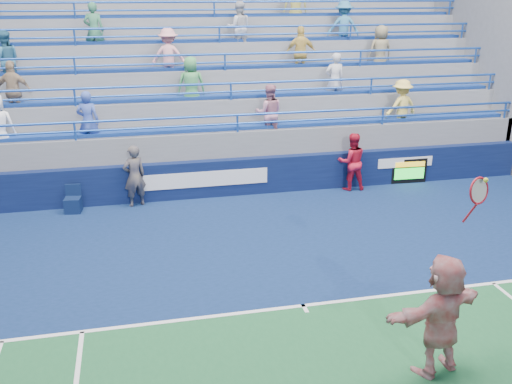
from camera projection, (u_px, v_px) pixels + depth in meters
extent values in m
plane|color=#333538|center=(303.00, 307.00, 10.96)|extent=(120.00, 120.00, 0.00)
cube|color=#0D2244|center=(275.00, 257.00, 12.98)|extent=(18.00, 8.40, 0.02)
cube|color=white|center=(303.00, 306.00, 10.95)|extent=(11.00, 0.10, 0.01)
cube|color=white|center=(305.00, 308.00, 10.86)|extent=(0.08, 0.30, 0.01)
cube|color=#0A1338|center=(239.00, 177.00, 16.75)|extent=(18.00, 0.30, 1.10)
cube|color=white|center=(206.00, 179.00, 16.38)|extent=(3.60, 0.02, 0.45)
cube|color=white|center=(405.00, 162.00, 17.61)|extent=(1.80, 0.02, 0.30)
cube|color=slate|center=(223.00, 150.00, 19.46)|extent=(18.00, 5.60, 1.10)
cube|color=slate|center=(223.00, 140.00, 19.33)|extent=(18.00, 5.60, 1.85)
cube|color=navy|center=(235.00, 127.00, 16.84)|extent=(17.40, 0.45, 0.10)
cylinder|color=#2151B3|center=(237.00, 115.00, 16.32)|extent=(18.00, 0.07, 0.07)
cube|color=slate|center=(220.00, 126.00, 19.66)|extent=(18.00, 4.60, 2.60)
cube|color=navy|center=(229.00, 96.00, 17.51)|extent=(17.40, 0.45, 0.10)
cylinder|color=#2151B3|center=(231.00, 83.00, 16.99)|extent=(18.00, 0.07, 0.07)
cube|color=slate|center=(218.00, 112.00, 20.00)|extent=(18.00, 3.60, 3.35)
cube|color=navy|center=(223.00, 67.00, 18.18)|extent=(17.40, 0.45, 0.10)
cylinder|color=#2151B3|center=(225.00, 54.00, 17.66)|extent=(18.00, 0.07, 0.07)
cube|color=slate|center=(215.00, 99.00, 20.33)|extent=(18.00, 2.60, 4.10)
cube|color=navy|center=(218.00, 40.00, 18.84)|extent=(17.40, 0.45, 0.10)
cylinder|color=#2151B3|center=(219.00, 27.00, 18.32)|extent=(18.00, 0.07, 0.07)
cube|color=slate|center=(213.00, 86.00, 20.66)|extent=(18.00, 1.60, 4.85)
cube|color=navy|center=(213.00, 15.00, 19.51)|extent=(17.40, 0.45, 0.10)
cylinder|color=#2151B3|center=(214.00, 2.00, 18.99)|extent=(18.00, 0.07, 0.07)
imported|color=silver|center=(239.00, 28.00, 18.86)|extent=(0.90, 0.74, 1.70)
imported|color=#877B5A|center=(380.00, 51.00, 19.14)|extent=(0.86, 0.59, 1.70)
imported|color=silver|center=(335.00, 80.00, 18.08)|extent=(0.63, 0.42, 1.70)
imported|color=#FFDD63|center=(401.00, 107.00, 17.79)|extent=(1.21, 0.85, 1.70)
imported|color=#469B55|center=(191.00, 85.00, 17.15)|extent=(0.84, 0.55, 1.70)
imported|color=#CDC04F|center=(296.00, 3.00, 19.98)|extent=(0.88, 0.62, 1.70)
imported|color=#3A53AF|center=(88.00, 121.00, 15.87)|extent=(0.69, 0.53, 1.70)
imported|color=#377A55|center=(94.00, 30.00, 17.92)|extent=(0.67, 0.49, 1.70)
imported|color=teal|center=(6.00, 60.00, 16.73)|extent=(0.94, 0.79, 1.70)
imported|color=pink|center=(169.00, 56.00, 17.70)|extent=(1.20, 0.84, 1.70)
imported|color=tan|center=(14.00, 91.00, 16.13)|extent=(1.06, 0.60, 1.70)
imported|color=#C6809A|center=(269.00, 113.00, 16.92)|extent=(0.92, 0.77, 1.70)
imported|color=teal|center=(343.00, 27.00, 19.61)|extent=(1.19, 0.81, 1.70)
imported|color=#E5C159|center=(301.00, 53.00, 18.57)|extent=(1.05, 0.57, 1.70)
cube|color=black|center=(409.00, 171.00, 17.78)|extent=(1.15, 0.17, 0.79)
cube|color=gold|center=(410.00, 164.00, 17.64)|extent=(0.97, 0.02, 0.16)
cube|color=#19E533|center=(409.00, 173.00, 17.74)|extent=(0.97, 0.02, 0.36)
cube|color=#0D1B3E|center=(73.00, 205.00, 15.49)|extent=(0.47, 0.47, 0.42)
cube|color=#0D1B3E|center=(72.00, 190.00, 15.54)|extent=(0.43, 0.10, 0.33)
imported|color=silver|center=(441.00, 315.00, 8.80)|extent=(1.96, 1.10, 2.02)
torus|color=#A91422|center=(479.00, 191.00, 8.19)|extent=(0.42, 0.24, 0.41)
cylinder|color=#A91422|center=(470.00, 213.00, 8.28)|extent=(0.09, 0.23, 0.37)
sphere|color=#CAD331|center=(486.00, 180.00, 8.10)|extent=(0.07, 0.07, 0.07)
imported|color=#141938|center=(134.00, 176.00, 15.74)|extent=(0.75, 0.62, 1.76)
imported|color=red|center=(352.00, 162.00, 17.05)|extent=(0.90, 0.73, 1.75)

